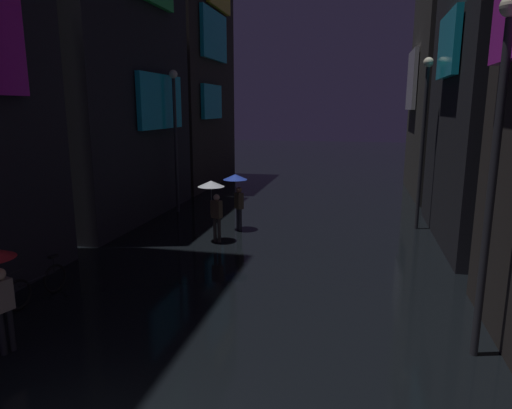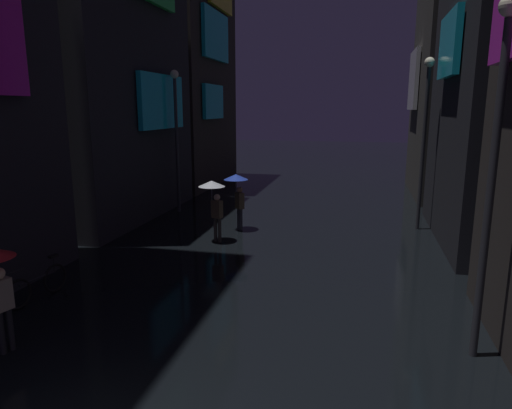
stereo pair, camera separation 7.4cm
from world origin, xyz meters
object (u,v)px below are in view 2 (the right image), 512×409
at_px(pedestrian_midstreet_left_blue, 237,186).
at_px(bicycle_parked_at_storefront, 38,284).
at_px(streetlamp_left_far, 176,126).
at_px(pedestrian_midstreet_centre_clear, 213,194).
at_px(streetlamp_right_far, 425,126).
at_px(streetlamp_right_near, 495,147).

relative_size(pedestrian_midstreet_left_blue, bicycle_parked_at_storefront, 1.17).
distance_m(pedestrian_midstreet_left_blue, streetlamp_left_far, 4.65).
relative_size(pedestrian_midstreet_centre_clear, bicycle_parked_at_storefront, 1.17).
xyz_separation_m(streetlamp_left_far, streetlamp_right_far, (10.00, -0.77, 0.10)).
bearing_deg(pedestrian_midstreet_left_blue, pedestrian_midstreet_centre_clear, -103.07).
bearing_deg(bicycle_parked_at_storefront, streetlamp_left_far, 92.37).
relative_size(pedestrian_midstreet_left_blue, streetlamp_left_far, 0.35).
xyz_separation_m(pedestrian_midstreet_centre_clear, pedestrian_midstreet_left_blue, (0.38, 1.64, 0.00)).
bearing_deg(streetlamp_left_far, bicycle_parked_at_storefront, -87.63).
xyz_separation_m(pedestrian_midstreet_centre_clear, streetlamp_right_near, (7.02, -5.99, 2.20)).
bearing_deg(bicycle_parked_at_storefront, streetlamp_right_far, 42.95).
bearing_deg(bicycle_parked_at_storefront, pedestrian_midstreet_left_blue, 67.82).
height_order(pedestrian_midstreet_left_blue, streetlamp_right_far, streetlamp_right_far).
bearing_deg(streetlamp_right_far, bicycle_parked_at_storefront, -137.05).
bearing_deg(streetlamp_left_far, streetlamp_right_near, -45.22).
height_order(pedestrian_midstreet_left_blue, streetlamp_left_far, streetlamp_left_far).
height_order(streetlamp_left_far, streetlamp_right_far, streetlamp_right_far).
height_order(bicycle_parked_at_storefront, streetlamp_left_far, streetlamp_left_far).
height_order(pedestrian_midstreet_left_blue, streetlamp_right_near, streetlamp_right_near).
bearing_deg(streetlamp_left_far, streetlamp_right_far, -4.40).
distance_m(streetlamp_right_far, streetlamp_right_near, 9.31).
xyz_separation_m(streetlamp_right_far, streetlamp_right_near, (0.00, -9.31, 0.01)).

